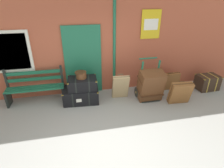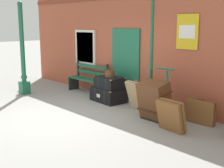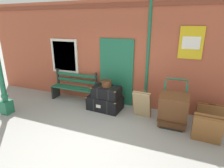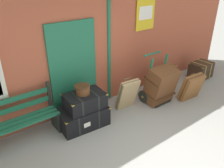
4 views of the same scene
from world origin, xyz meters
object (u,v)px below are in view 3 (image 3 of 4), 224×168
at_px(suitcase_charcoal, 207,129).
at_px(suitcase_umber, 142,104).
at_px(lamp_post, 1,77).
at_px(porters_trolley, 173,115).
at_px(round_hatbox, 106,83).
at_px(steamer_trunk_base, 105,103).
at_px(platform_bench, 74,88).
at_px(large_brown_trunk, 173,110).
at_px(suitcase_cream, 210,114).
at_px(steamer_trunk_middle, 107,92).

bearing_deg(suitcase_charcoal, suitcase_umber, 158.79).
xyz_separation_m(lamp_post, porters_trolley, (4.58, 1.16, -0.83)).
xyz_separation_m(round_hatbox, suitcase_umber, (1.12, -0.10, -0.46)).
bearing_deg(suitcase_charcoal, steamer_trunk_base, 165.57).
bearing_deg(platform_bench, round_hatbox, -11.69).
relative_size(round_hatbox, large_brown_trunk, 0.33).
relative_size(steamer_trunk_base, suitcase_charcoal, 1.51).
distance_m(round_hatbox, suitcase_cream, 2.92).
bearing_deg(lamp_post, round_hatbox, 27.09).
bearing_deg(lamp_post, suitcase_cream, 15.63).
height_order(platform_bench, round_hatbox, platform_bench).
distance_m(platform_bench, porters_trolley, 3.31).
distance_m(lamp_post, platform_bench, 2.18).
relative_size(suitcase_umber, suitcase_charcoal, 1.14).
xyz_separation_m(round_hatbox, suitcase_cream, (2.86, 0.19, -0.58)).
xyz_separation_m(steamer_trunk_middle, porters_trolley, (1.94, -0.15, -0.31)).
bearing_deg(suitcase_cream, lamp_post, -164.37).
bearing_deg(suitcase_umber, platform_bench, 171.28).
bearing_deg(large_brown_trunk, suitcase_charcoal, -25.90).
relative_size(lamp_post, suitcase_cream, 4.21).
distance_m(porters_trolley, suitcase_charcoal, 0.93).
distance_m(platform_bench, suitcase_cream, 4.18).
height_order(round_hatbox, suitcase_umber, round_hatbox).
distance_m(steamer_trunk_base, round_hatbox, 0.64).
height_order(porters_trolley, suitcase_charcoal, porters_trolley).
relative_size(steamer_trunk_middle, suitcase_charcoal, 1.20).
height_order(platform_bench, suitcase_charcoal, platform_bench).
bearing_deg(porters_trolley, suitcase_cream, 22.46).
height_order(round_hatbox, suitcase_cream, round_hatbox).
relative_size(suitcase_cream, suitcase_charcoal, 0.99).
bearing_deg(large_brown_trunk, steamer_trunk_base, 170.28).
bearing_deg(suitcase_charcoal, lamp_post, -173.35).
relative_size(lamp_post, large_brown_trunk, 3.06).
relative_size(porters_trolley, suitcase_charcoal, 1.74).
xyz_separation_m(large_brown_trunk, suitcase_charcoal, (0.75, -0.37, -0.13)).
distance_m(large_brown_trunk, suitcase_charcoal, 0.85).
bearing_deg(steamer_trunk_base, suitcase_charcoal, -14.43).
distance_m(platform_bench, large_brown_trunk, 3.33).
bearing_deg(suitcase_umber, porters_trolley, -5.50).
height_order(porters_trolley, large_brown_trunk, porters_trolley).
relative_size(steamer_trunk_middle, round_hatbox, 2.65).
distance_m(steamer_trunk_base, suitcase_cream, 2.91).
height_order(lamp_post, large_brown_trunk, lamp_post).
bearing_deg(steamer_trunk_middle, lamp_post, -153.57).
bearing_deg(suitcase_cream, suitcase_charcoal, -99.33).
bearing_deg(platform_bench, suitcase_cream, -1.10).
bearing_deg(steamer_trunk_middle, platform_bench, 167.28).
distance_m(porters_trolley, suitcase_cream, 0.98).
bearing_deg(suitcase_cream, platform_bench, 178.90).
bearing_deg(steamer_trunk_base, round_hatbox, 12.08).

